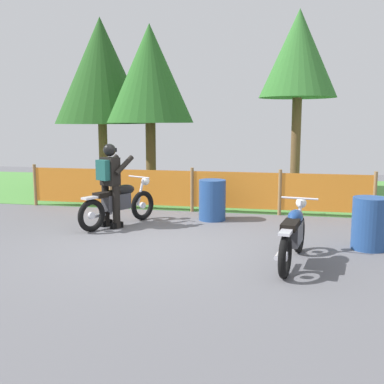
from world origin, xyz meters
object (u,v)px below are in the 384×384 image
(rider_lead, at_px, (110,181))
(oil_drum, at_px, (212,200))
(spare_drum, at_px, (370,223))
(motorcycle_trailing, at_px, (293,235))
(motorcycle_lead, at_px, (119,203))

(rider_lead, relative_size, oil_drum, 1.92)
(rider_lead, bearing_deg, spare_drum, -70.69)
(motorcycle_trailing, relative_size, spare_drum, 2.23)
(motorcycle_lead, height_order, spare_drum, motorcycle_lead)
(motorcycle_lead, relative_size, spare_drum, 2.13)
(motorcycle_lead, height_order, motorcycle_trailing, motorcycle_lead)
(motorcycle_trailing, distance_m, rider_lead, 4.03)
(oil_drum, bearing_deg, motorcycle_trailing, -59.21)
(oil_drum, height_order, spare_drum, same)
(motorcycle_trailing, xyz_separation_m, oil_drum, (-1.71, 2.86, -0.01))
(rider_lead, distance_m, spare_drum, 4.92)
(motorcycle_lead, height_order, oil_drum, motorcycle_lead)
(rider_lead, distance_m, oil_drum, 2.26)
(spare_drum, bearing_deg, rider_lead, 172.57)
(motorcycle_lead, bearing_deg, oil_drum, -36.09)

